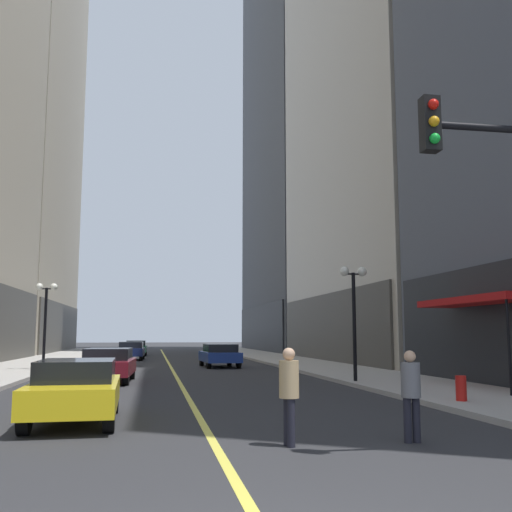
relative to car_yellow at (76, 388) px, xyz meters
name	(u,v)px	position (x,y,z in m)	size (l,w,h in m)	color
ground_plane	(169,363)	(2.70, 25.99, -0.72)	(200.00, 200.00, 0.00)	#2D2D30
sidewalk_left	(36,363)	(-5.55, 25.99, -0.64)	(4.50, 78.00, 0.15)	#ADA8A0
sidewalk_right	(293,361)	(10.95, 25.99, -0.64)	(4.50, 78.00, 0.15)	#ADA8A0
lane_centre_stripe	(169,363)	(2.70, 25.99, -0.71)	(0.16, 70.00, 0.01)	#E5D64C
building_right_mid	(416,99)	(20.30, 25.49, 18.24)	(14.41, 24.00, 38.06)	#B7AD99
building_right_far	(325,66)	(21.06, 50.99, 32.72)	(15.91, 26.00, 67.01)	#4C515B
storefront_awning_right	(477,301)	(12.39, 4.96, 2.27)	(1.60, 5.86, 3.12)	#B21414
car_yellow	(76,388)	(0.00, 0.00, 0.00)	(1.91, 4.23, 1.32)	yellow
car_maroon	(108,364)	(-0.10, 10.94, 0.00)	(2.10, 4.52, 1.32)	maroon
car_blue	(220,354)	(5.45, 20.89, 0.00)	(2.11, 4.39, 1.32)	navy
car_navy	(131,350)	(0.10, 31.55, 0.00)	(1.97, 4.20, 1.32)	#141E4C
car_green	(136,347)	(0.22, 40.69, 0.00)	(1.90, 4.64, 1.32)	#196038
pedestrian_in_tan_trench	(289,389)	(3.92, -3.45, 0.24)	(0.39, 0.39, 1.65)	black
pedestrian_in_grey_suit	(411,389)	(6.12, -3.48, 0.20)	(0.35, 0.35, 1.59)	black
street_lamp_left_far	(46,307)	(-3.70, 17.74, 2.54)	(1.06, 0.36, 4.43)	black
street_lamp_right_mid	(354,297)	(9.10, 8.02, 2.54)	(1.06, 0.36, 4.43)	black
fire_hydrant_right	(461,391)	(9.60, 1.17, -0.32)	(0.28, 0.28, 0.80)	red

